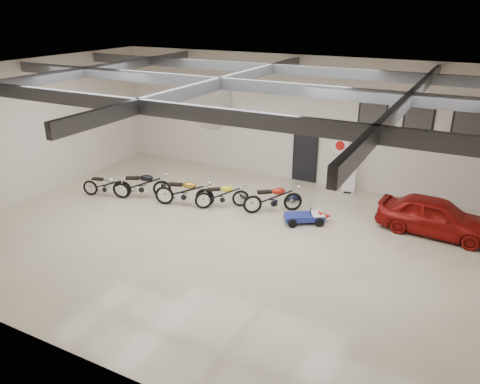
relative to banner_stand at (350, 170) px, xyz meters
The scene contains 19 objects.
floor 6.09m from the banner_stand, 114.05° to the right, with size 16.00×12.00×0.01m, color beige.
ceiling 7.28m from the banner_stand, 114.05° to the right, with size 16.00×12.00×0.01m, color slate.
back_wall 2.97m from the banner_stand, 168.48° to the left, with size 16.00×0.02×5.00m, color beige.
left_wall 11.92m from the banner_stand, 152.25° to the right, with size 0.02×12.00×5.00m, color beige.
ceiling_beams 7.15m from the banner_stand, 114.05° to the right, with size 15.80×11.80×0.32m, color #4F5256, non-canonical shape.
door 2.01m from the banner_stand, 167.03° to the left, with size 0.92×0.08×2.10m, color black.
logo_plaque 6.74m from the banner_stand, behind, with size 2.30×0.06×1.16m, color silver, non-canonical shape.
poster_left 2.31m from the banner_stand, 40.11° to the left, with size 1.05×0.08×1.35m, color black, non-canonical shape.
poster_mid 3.11m from the banner_stand, 12.10° to the left, with size 1.05×0.08×1.35m, color black, non-canonical shape.
poster_right 4.37m from the banner_stand, ahead, with size 1.05×0.08×1.35m, color black, non-canonical shape.
oil_sign 1.07m from the banner_stand, 140.91° to the left, with size 0.72×0.10×0.72m, color white, non-canonical shape.
banner_stand is the anchor object (origin of this frame).
motorcycle_silver 9.23m from the banner_stand, 149.89° to the right, with size 1.85×0.57×0.96m, color silver, non-canonical shape.
motorcycle_black 7.85m from the banner_stand, 148.52° to the right, with size 2.13×0.66×1.11m, color silver, non-canonical shape.
motorcycle_gold 6.29m from the banner_stand, 141.02° to the right, with size 2.13×0.66×1.11m, color silver, non-canonical shape.
motorcycle_yellow 5.02m from the banner_stand, 136.02° to the right, with size 1.90×0.59×0.99m, color silver, non-canonical shape.
motorcycle_red 3.54m from the banner_stand, 121.61° to the right, with size 2.06×0.64×1.07m, color silver, non-canonical shape.
go_kart 3.35m from the banner_stand, 97.63° to the right, with size 1.60×0.72×0.58m, color navy, non-canonical shape.
vintage_car 3.99m from the banner_stand, 32.72° to the right, with size 3.52×1.42×1.20m, color maroon.
Camera 1 is at (6.51, -11.29, 6.77)m, focal length 35.00 mm.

